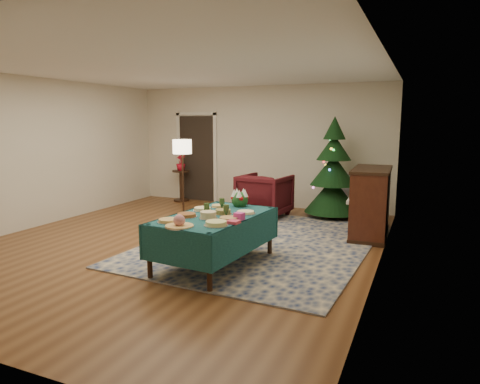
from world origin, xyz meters
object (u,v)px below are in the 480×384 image
at_px(piano, 370,203).
at_px(armchair, 265,193).
at_px(potted_plant, 181,166).
at_px(buffet_table, 215,225).
at_px(floor_lamp, 182,151).
at_px(gift_box, 239,216).
at_px(side_table, 181,186).
at_px(christmas_tree, 333,172).

bearing_deg(piano, armchair, 160.66).
bearing_deg(potted_plant, piano, -18.49).
height_order(buffet_table, floor_lamp, floor_lamp).
bearing_deg(gift_box, buffet_table, 163.92).
bearing_deg(floor_lamp, side_table, 122.52).
height_order(christmas_tree, piano, christmas_tree).
relative_size(side_table, christmas_tree, 0.37).
height_order(side_table, potted_plant, potted_plant).
height_order(side_table, christmas_tree, christmas_tree).
relative_size(buffet_table, armchair, 1.97).
relative_size(armchair, potted_plant, 2.44).
bearing_deg(floor_lamp, christmas_tree, 21.80).
height_order(buffet_table, gift_box, gift_box).
bearing_deg(gift_box, christmas_tree, 83.53).
relative_size(buffet_table, piano, 1.38).
bearing_deg(armchair, piano, 167.50).
xyz_separation_m(potted_plant, piano, (4.59, -1.53, -0.30)).
distance_m(christmas_tree, piano, 1.55).
xyz_separation_m(gift_box, piano, (1.30, 2.50, -0.17)).
bearing_deg(christmas_tree, armchair, -159.46).
distance_m(side_table, potted_plant, 0.49).
bearing_deg(potted_plant, christmas_tree, -4.62).
relative_size(buffet_table, side_table, 2.49).
bearing_deg(potted_plant, floor_lamp, -57.48).
relative_size(buffet_table, christmas_tree, 0.93).
relative_size(gift_box, christmas_tree, 0.05).
xyz_separation_m(gift_box, side_table, (-3.29, 4.04, -0.37)).
bearing_deg(gift_box, side_table, 129.16).
bearing_deg(piano, gift_box, -117.50).
xyz_separation_m(buffet_table, side_table, (-2.88, 3.92, -0.19)).
distance_m(floor_lamp, side_table, 1.94).
distance_m(gift_box, floor_lamp, 3.58).
height_order(potted_plant, piano, piano).
height_order(gift_box, potted_plant, potted_plant).
xyz_separation_m(buffet_table, piano, (1.71, 2.38, 0.01)).
relative_size(potted_plant, christmas_tree, 0.19).
bearing_deg(buffet_table, christmas_tree, 77.10).
xyz_separation_m(potted_plant, christmas_tree, (3.71, -0.30, 0.05)).
distance_m(gift_box, side_table, 5.22).
bearing_deg(armchair, floor_lamp, 29.66).
xyz_separation_m(buffet_table, christmas_tree, (0.83, 3.62, 0.35)).
height_order(side_table, piano, piano).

